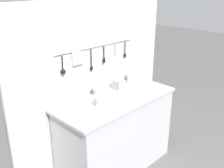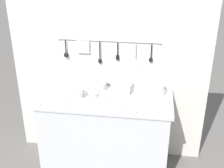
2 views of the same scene
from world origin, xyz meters
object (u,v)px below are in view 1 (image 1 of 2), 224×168
at_px(cup_edge_near, 126,98).
at_px(cup_mid_row, 120,92).
at_px(cup_beside_plates, 117,102).
at_px(cup_by_caddy, 135,95).
at_px(plate_stack, 136,78).
at_px(cutlery_caddy, 119,85).
at_px(cup_front_left, 100,113).
at_px(bowl_stack_short_front, 100,101).
at_px(cup_back_right, 94,101).
at_px(steel_mixing_bowl, 105,99).
at_px(bowl_stack_back_corner, 99,91).
at_px(cup_edge_far, 87,126).
at_px(cup_front_right, 153,95).
at_px(cup_back_left, 87,107).
at_px(cup_centre, 112,113).

height_order(cup_edge_near, cup_mid_row, same).
relative_size(cup_beside_plates, cup_by_caddy, 1.00).
bearing_deg(cup_mid_row, plate_stack, 12.91).
distance_m(cutlery_caddy, cup_front_left, 0.68).
distance_m(bowl_stack_short_front, cup_back_right, 0.12).
height_order(plate_stack, cup_back_right, plate_stack).
bearing_deg(cup_mid_row, steel_mixing_bowl, -177.83).
height_order(cup_beside_plates, cup_front_left, same).
bearing_deg(bowl_stack_back_corner, cup_edge_far, -141.52).
height_order(cup_beside_plates, cup_front_right, same).
relative_size(cup_back_left, cup_back_right, 1.00).
relative_size(cup_back_left, cup_front_left, 1.00).
height_order(plate_stack, cup_beside_plates, plate_stack).
xyz_separation_m(cup_by_caddy, cup_front_right, (0.16, -0.13, 0.00)).
relative_size(cup_edge_far, cup_mid_row, 1.00).
bearing_deg(bowl_stack_back_corner, plate_stack, -4.44).
xyz_separation_m(bowl_stack_back_corner, cup_back_left, (-0.32, -0.16, -0.03)).
bearing_deg(cup_mid_row, bowl_stack_short_front, -168.15).
height_order(steel_mixing_bowl, cup_edge_near, same).
height_order(bowl_stack_back_corner, cup_edge_near, bowl_stack_back_corner).
height_order(bowl_stack_short_front, cup_back_left, bowl_stack_short_front).
height_order(cup_beside_plates, cup_by_caddy, same).
distance_m(cup_back_left, cup_mid_row, 0.52).
height_order(steel_mixing_bowl, cup_back_left, same).
distance_m(bowl_stack_back_corner, cup_edge_near, 0.33).
distance_m(cup_centre, cup_front_right, 0.65).
xyz_separation_m(cup_back_left, cup_front_left, (0.00, -0.19, 0.00)).
bearing_deg(plate_stack, cup_by_caddy, -140.98).
distance_m(plate_stack, cup_front_right, 0.45).
relative_size(bowl_stack_short_front, steel_mixing_bowl, 1.21).
height_order(cup_edge_far, cup_centre, same).
bearing_deg(cup_front_right, bowl_stack_back_corner, 132.33).
bearing_deg(cup_back_right, steel_mixing_bowl, -17.68).
height_order(steel_mixing_bowl, cup_centre, same).
bearing_deg(cup_edge_near, cup_front_left, -172.42).
xyz_separation_m(bowl_stack_back_corner, cup_edge_far, (-0.57, -0.45, -0.03)).
distance_m(cup_by_caddy, cup_edge_far, 0.83).
distance_m(cup_by_caddy, cup_centre, 0.51).
distance_m(cutlery_caddy, cup_by_caddy, 0.29).
bearing_deg(cutlery_caddy, bowl_stack_back_corner, 171.59).
distance_m(plate_stack, cup_back_right, 0.78).
height_order(cup_back_left, cup_front_left, same).
relative_size(plate_stack, cup_beside_plates, 4.95).
bearing_deg(cup_beside_plates, cup_mid_row, 36.55).
bearing_deg(plate_stack, cup_beside_plates, -157.80).
distance_m(cup_mid_row, cup_centre, 0.53).
relative_size(cutlery_caddy, cup_edge_far, 6.09).
xyz_separation_m(cup_back_right, cup_centre, (-0.06, -0.34, 0.00)).
bearing_deg(bowl_stack_back_corner, cup_front_left, -132.18).
relative_size(cutlery_caddy, cup_back_left, 6.09).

